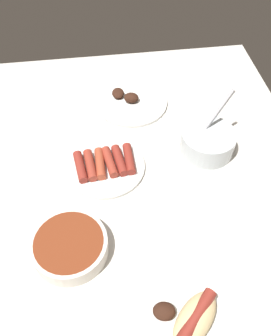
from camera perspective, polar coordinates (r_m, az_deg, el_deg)
ground_plane at (r=91.23cm, az=1.62°, el=-4.07°), size 120.00×90.00×3.00cm
plate_hotdog_assembled at (r=74.94cm, az=8.99°, el=-22.81°), size 25.89×25.89×5.61cm
plate_sausages at (r=93.80cm, az=-4.81°, el=0.45°), size 20.58×20.58×3.30cm
bowl_coleslaw at (r=98.05cm, az=11.32°, el=4.21°), size 14.41×14.41×15.59cm
plate_grilled_meat at (r=112.09cm, az=-0.81°, el=10.43°), size 21.76×21.76×3.84cm
bowl_chili at (r=80.40cm, az=-10.34°, el=-12.00°), size 16.50×16.50×4.42cm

